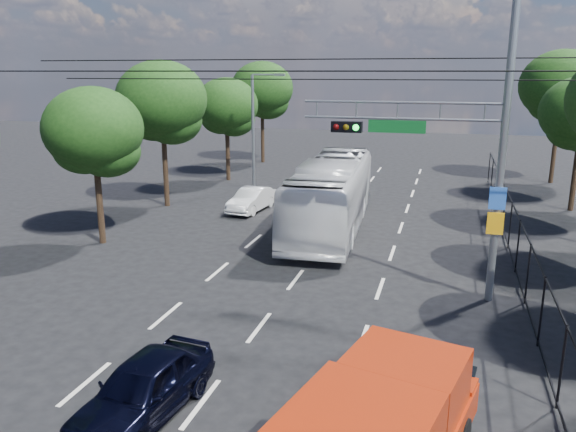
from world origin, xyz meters
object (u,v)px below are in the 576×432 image
(navy_hatchback, at_px, (144,388))
(white_van, at_px, (251,200))
(white_bus, at_px, (331,194))
(signal_mast, at_px, (462,137))

(navy_hatchback, height_order, white_van, navy_hatchback)
(navy_hatchback, bearing_deg, white_van, 108.77)
(navy_hatchback, xyz_separation_m, white_bus, (0.78, 15.70, 0.97))
(white_bus, xyz_separation_m, white_van, (-4.75, 2.22, -1.03))
(signal_mast, height_order, white_bus, signal_mast)
(white_van, bearing_deg, signal_mast, -35.91)
(white_bus, bearing_deg, signal_mast, -55.45)
(navy_hatchback, distance_m, white_van, 18.35)
(signal_mast, distance_m, white_bus, 9.56)
(signal_mast, distance_m, white_van, 14.50)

